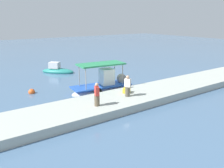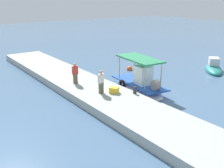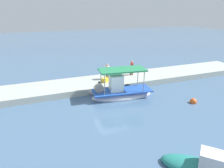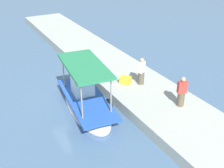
{
  "view_description": "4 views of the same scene",
  "coord_description": "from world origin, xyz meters",
  "px_view_note": "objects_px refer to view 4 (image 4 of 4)",
  "views": [
    {
      "loc": [
        -12.14,
        -17.19,
        6.34
      ],
      "look_at": [
        -0.84,
        -1.31,
        0.97
      ],
      "focal_mm": 38.58,
      "sensor_mm": 36.0,
      "label": 1
    },
    {
      "loc": [
        13.6,
        -13.48,
        7.05
      ],
      "look_at": [
        -1.64,
        -2.37,
        0.83
      ],
      "focal_mm": 43.15,
      "sensor_mm": 36.0,
      "label": 2
    },
    {
      "loc": [
        5.84,
        15.36,
        7.48
      ],
      "look_at": [
        -0.77,
        -1.57,
        0.8
      ],
      "focal_mm": 33.21,
      "sensor_mm": 36.0,
      "label": 3
    },
    {
      "loc": [
        -13.03,
        4.88,
        8.16
      ],
      "look_at": [
        -1.23,
        -1.7,
        1.13
      ],
      "focal_mm": 44.97,
      "sensor_mm": 36.0,
      "label": 4
    }
  ],
  "objects_px": {
    "main_fishing_boat": "(86,100)",
    "fisherman_near_bollard": "(141,72)",
    "cargo_crate": "(125,80)",
    "fisherman_by_crate": "(182,93)",
    "mooring_bollard": "(102,77)"
  },
  "relations": [
    {
      "from": "fisherman_near_bollard",
      "to": "mooring_bollard",
      "type": "xyz_separation_m",
      "value": [
        1.46,
        1.82,
        -0.49
      ]
    },
    {
      "from": "fisherman_by_crate",
      "to": "cargo_crate",
      "type": "distance_m",
      "value": 3.7
    },
    {
      "from": "fisherman_near_bollard",
      "to": "fisherman_by_crate",
      "type": "bearing_deg",
      "value": -172.43
    },
    {
      "from": "fisherman_near_bollard",
      "to": "mooring_bollard",
      "type": "relative_size",
      "value": 3.31
    },
    {
      "from": "fisherman_by_crate",
      "to": "mooring_bollard",
      "type": "distance_m",
      "value": 4.98
    },
    {
      "from": "mooring_bollard",
      "to": "cargo_crate",
      "type": "relative_size",
      "value": 0.81
    },
    {
      "from": "main_fishing_boat",
      "to": "mooring_bollard",
      "type": "distance_m",
      "value": 2.26
    },
    {
      "from": "fisherman_by_crate",
      "to": "mooring_bollard",
      "type": "bearing_deg",
      "value": 26.61
    },
    {
      "from": "fisherman_near_bollard",
      "to": "cargo_crate",
      "type": "distance_m",
      "value": 1.05
    },
    {
      "from": "fisherman_near_bollard",
      "to": "main_fishing_boat",
      "type": "bearing_deg",
      "value": 89.58
    },
    {
      "from": "cargo_crate",
      "to": "fisherman_near_bollard",
      "type": "bearing_deg",
      "value": -124.25
    },
    {
      "from": "fisherman_by_crate",
      "to": "cargo_crate",
      "type": "height_order",
      "value": "fisherman_by_crate"
    },
    {
      "from": "main_fishing_boat",
      "to": "fisherman_near_bollard",
      "type": "relative_size",
      "value": 3.45
    },
    {
      "from": "fisherman_by_crate",
      "to": "mooring_bollard",
      "type": "xyz_separation_m",
      "value": [
        4.43,
        2.22,
        -0.48
      ]
    },
    {
      "from": "main_fishing_boat",
      "to": "fisherman_near_bollard",
      "type": "xyz_separation_m",
      "value": [
        -0.03,
        -3.53,
        0.83
      ]
    }
  ]
}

